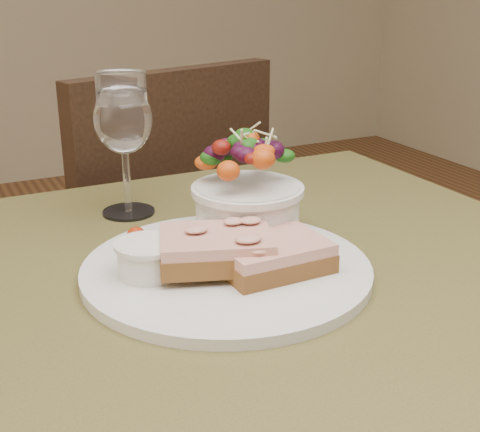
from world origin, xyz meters
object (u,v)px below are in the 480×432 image
chair_far (137,342)px  sandwich_front (272,255)px  sandwich_back (216,248)px  salad_bowl (248,187)px  dinner_plate (226,270)px  ramekin (149,257)px  cafe_table (257,360)px  wine_glass (123,123)px

chair_far → sandwich_front: bearing=70.1°
sandwich_back → salad_bowl: bearing=64.4°
sandwich_front → chair_far: bearing=84.8°
dinner_plate → salad_bowl: bearing=48.6°
salad_bowl → sandwich_front: bearing=-102.0°
sandwich_front → ramekin: (-0.12, 0.04, 0.00)m
cafe_table → chair_far: size_ratio=0.89×
sandwich_front → sandwich_back: sandwich_back is taller
cafe_table → chair_far: (0.06, 0.68, -0.36)m
chair_far → dinner_plate: bearing=66.6°
cafe_table → dinner_plate: 0.11m
cafe_table → ramekin: bearing=161.2°
cafe_table → dinner_plate: bearing=138.1°
cafe_table → wine_glass: (-0.06, 0.26, 0.22)m
dinner_plate → wine_glass: 0.26m
ramekin → salad_bowl: bearing=21.1°
cafe_table → ramekin: ramekin is taller
sandwich_front → ramekin: bearing=158.7°
salad_bowl → cafe_table: bearing=-110.2°
wine_glass → sandwich_front: bearing=-74.3°
ramekin → dinner_plate: bearing=-9.2°
salad_bowl → wine_glass: wine_glass is taller
cafe_table → dinner_plate: dinner_plate is taller
sandwich_front → salad_bowl: size_ratio=0.90×
cafe_table → salad_bowl: 0.20m
sandwich_front → ramekin: size_ratio=1.77×
ramekin → salad_bowl: size_ratio=0.51×
cafe_table → wine_glass: wine_glass is taller
sandwich_front → cafe_table: bearing=148.1°
cafe_table → ramekin: (-0.11, 0.04, 0.13)m
salad_bowl → wine_glass: size_ratio=0.73×
wine_glass → chair_far: bearing=73.7°
sandwich_front → sandwich_back: (-0.05, 0.02, 0.01)m
sandwich_back → salad_bowl: 0.11m
salad_bowl → sandwich_back: bearing=-135.0°
chair_far → ramekin: 0.82m
sandwich_back → salad_bowl: salad_bowl is taller
chair_far → wine_glass: (-0.12, -0.42, 0.58)m
dinner_plate → sandwich_front: 0.05m
dinner_plate → salad_bowl: (0.06, 0.07, 0.07)m
chair_far → ramekin: bearing=59.4°
ramekin → salad_bowl: (0.14, 0.05, 0.04)m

